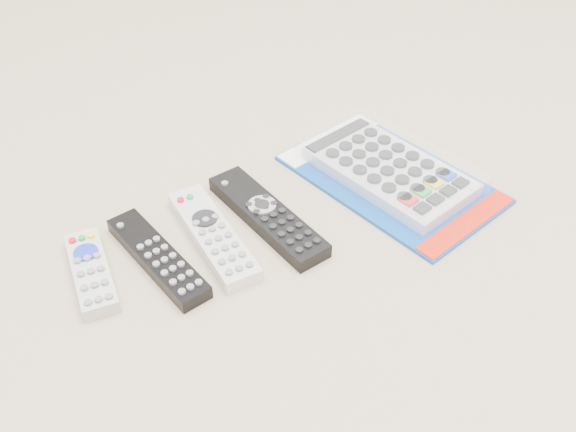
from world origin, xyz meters
TOP-DOWN VIEW (x-y plane):
  - remote_small_grey at (-0.20, 0.05)m, footprint 0.07×0.14m
  - remote_slim_black at (-0.13, 0.03)m, footprint 0.05×0.18m
  - remote_silver_dvd at (-0.06, 0.02)m, footprint 0.06×0.19m
  - remote_large_black at (0.01, 0.02)m, footprint 0.06×0.20m
  - jumbo_remote_packaged at (0.20, -0.00)m, footprint 0.20×0.30m

SIDE VIEW (x-z plane):
  - remote_slim_black at x=-0.13m, z-range 0.00..0.02m
  - remote_small_grey at x=-0.20m, z-range 0.00..0.02m
  - remote_silver_dvd at x=-0.06m, z-range 0.00..0.02m
  - remote_large_black at x=0.01m, z-range 0.00..0.02m
  - jumbo_remote_packaged at x=0.20m, z-range 0.00..0.04m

